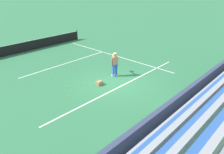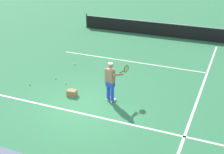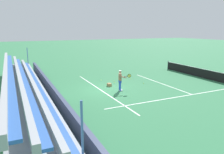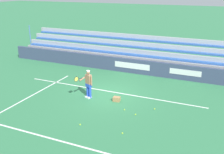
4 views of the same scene
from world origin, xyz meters
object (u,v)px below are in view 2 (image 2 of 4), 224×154
at_px(tennis_ball_near_player, 75,64).
at_px(ball_box_cardboard, 72,93).
at_px(tennis_ball_far_left, 113,70).
at_px(tennis_net, 157,29).
at_px(tennis_ball_on_baseline, 66,83).
at_px(tennis_ball_by_box, 30,84).
at_px(tennis_player, 111,82).
at_px(tennis_ball_stray_back, 56,78).

bearing_deg(tennis_ball_near_player, ball_box_cardboard, -62.81).
distance_m(tennis_ball_far_left, tennis_net, 7.00).
distance_m(tennis_ball_on_baseline, tennis_ball_by_box, 1.65).
relative_size(tennis_ball_on_baseline, tennis_ball_far_left, 1.00).
xyz_separation_m(tennis_player, tennis_ball_by_box, (-4.07, -0.04, -0.86)).
xyz_separation_m(ball_box_cardboard, tennis_ball_far_left, (0.53, 3.29, -0.10)).
height_order(tennis_ball_far_left, tennis_net, tennis_net).
xyz_separation_m(tennis_player, tennis_net, (-0.77, 10.04, -0.40)).
distance_m(tennis_ball_on_baseline, tennis_ball_stray_back, 0.78).
xyz_separation_m(tennis_ball_on_baseline, tennis_ball_far_left, (1.39, 2.37, 0.00)).
relative_size(ball_box_cardboard, tennis_ball_by_box, 6.06).
bearing_deg(ball_box_cardboard, tennis_ball_by_box, 175.85).
bearing_deg(tennis_ball_on_baseline, tennis_ball_near_player, 108.99).
distance_m(tennis_player, tennis_ball_on_baseline, 2.83).
bearing_deg(tennis_player, ball_box_cardboard, -173.15).
bearing_deg(tennis_net, tennis_ball_by_box, -108.15).
bearing_deg(ball_box_cardboard, tennis_ball_near_player, 117.19).
height_order(tennis_ball_by_box, tennis_ball_stray_back, same).
xyz_separation_m(tennis_ball_far_left, tennis_ball_stray_back, (-2.12, -2.07, 0.00)).
bearing_deg(tennis_ball_by_box, tennis_ball_far_left, 47.48).
distance_m(ball_box_cardboard, tennis_ball_on_baseline, 1.26).
bearing_deg(tennis_ball_far_left, tennis_net, 86.33).
distance_m(tennis_ball_stray_back, tennis_net, 9.41).
height_order(tennis_ball_far_left, tennis_ball_stray_back, same).
bearing_deg(ball_box_cardboard, tennis_ball_on_baseline, 133.00).
distance_m(ball_box_cardboard, tennis_ball_stray_back, 2.00).
bearing_deg(tennis_ball_on_baseline, tennis_ball_far_left, 59.62).
bearing_deg(tennis_ball_far_left, ball_box_cardboard, -99.19).
xyz_separation_m(tennis_player, tennis_ball_on_baseline, (-2.60, 0.71, -0.86)).
bearing_deg(tennis_ball_far_left, tennis_ball_near_player, -177.34).
xyz_separation_m(tennis_ball_by_box, tennis_ball_near_player, (0.69, 3.02, 0.00)).
height_order(ball_box_cardboard, tennis_ball_far_left, ball_box_cardboard).
relative_size(tennis_ball_far_left, tennis_net, 0.01).
bearing_deg(tennis_ball_stray_back, tennis_ball_by_box, -125.44).
distance_m(tennis_player, tennis_net, 10.08).
bearing_deg(tennis_ball_near_player, tennis_ball_by_box, -102.89).
relative_size(tennis_ball_stray_back, tennis_net, 0.01).
height_order(tennis_ball_near_player, tennis_ball_stray_back, same).
distance_m(tennis_ball_near_player, tennis_net, 7.55).
xyz_separation_m(tennis_ball_on_baseline, tennis_net, (1.83, 9.34, 0.46)).
relative_size(tennis_player, tennis_ball_far_left, 25.98).
height_order(tennis_player, tennis_ball_far_left, tennis_player).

